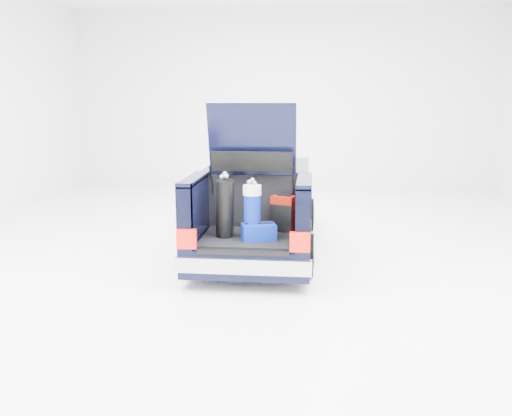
# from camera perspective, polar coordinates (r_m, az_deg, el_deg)

# --- Properties ---
(ground) EXTENTS (14.00, 14.00, 0.00)m
(ground) POSITION_cam_1_polar(r_m,az_deg,el_deg) (9.26, 0.32, -4.31)
(ground) COLOR white
(ground) RESTS_ON ground
(car) EXTENTS (1.87, 4.65, 2.47)m
(car) POSITION_cam_1_polar(r_m,az_deg,el_deg) (9.21, 0.40, -0.09)
(car) COLOR black
(car) RESTS_ON ground
(red_suitcase) EXTENTS (0.39, 0.33, 0.55)m
(red_suitcase) POSITION_cam_1_polar(r_m,az_deg,el_deg) (7.93, 2.91, -0.61)
(red_suitcase) COLOR #700C03
(red_suitcase) RESTS_ON car
(black_golf_bag) EXTENTS (0.37, 0.41, 0.92)m
(black_golf_bag) POSITION_cam_1_polar(r_m,az_deg,el_deg) (7.56, -3.30, -0.04)
(black_golf_bag) COLOR black
(black_golf_bag) RESTS_ON car
(blue_golf_bag) EXTENTS (0.29, 0.29, 0.85)m
(blue_golf_bag) POSITION_cam_1_polar(r_m,az_deg,el_deg) (7.50, -0.41, -0.34)
(blue_golf_bag) COLOR black
(blue_golf_bag) RESTS_ON car
(blue_duffel) EXTENTS (0.52, 0.41, 0.24)m
(blue_duffel) POSITION_cam_1_polar(r_m,az_deg,el_deg) (7.50, 0.28, -2.50)
(blue_duffel) COLOR navy
(blue_duffel) RESTS_ON car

